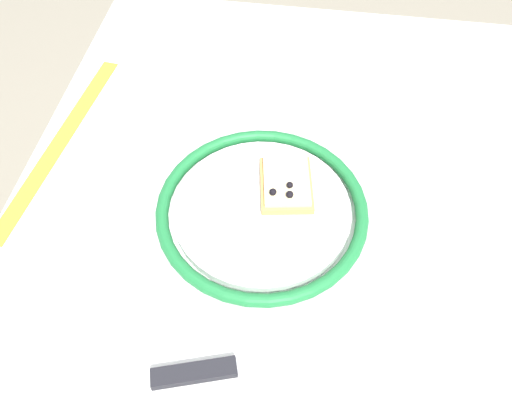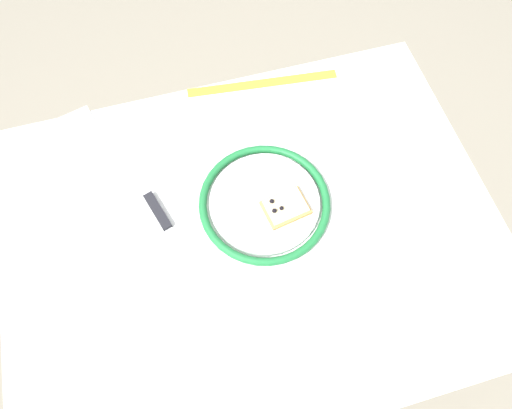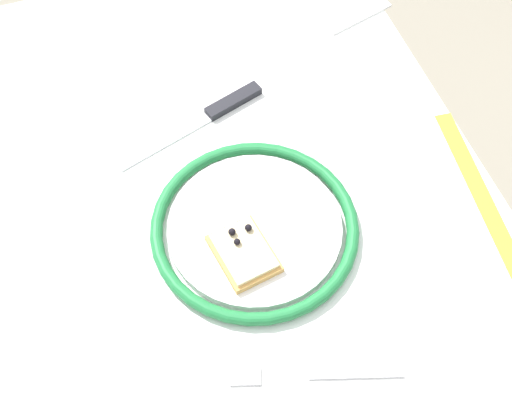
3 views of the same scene
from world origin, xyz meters
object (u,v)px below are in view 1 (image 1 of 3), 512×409
at_px(measuring_tape, 59,141).
at_px(fork, 278,104).
at_px(plate, 261,210).
at_px(knife, 224,368).
at_px(dining_table, 291,282).
at_px(pizza_slice_near, 285,184).

bearing_deg(measuring_tape, fork, 118.07).
relative_size(plate, knife, 1.15).
bearing_deg(plate, knife, -2.81).
distance_m(knife, measuring_tape, 0.41).
distance_m(dining_table, fork, 0.27).
xyz_separation_m(fork, measuring_tape, (0.12, -0.30, -0.00)).
bearing_deg(fork, pizza_slice_near, 9.95).
relative_size(fork, measuring_tape, 0.55).
bearing_deg(fork, measuring_tape, -68.00).
height_order(plate, fork, plate).
relative_size(knife, fork, 1.19).
relative_size(pizza_slice_near, measuring_tape, 0.27).
relative_size(knife, measuring_tape, 0.66).
distance_m(pizza_slice_near, measuring_tape, 0.33).
distance_m(dining_table, measuring_tape, 0.38).
bearing_deg(measuring_tape, knife, 51.60).
xyz_separation_m(dining_table, plate, (-0.04, -0.05, 0.11)).
bearing_deg(knife, measuring_tape, -134.47).
relative_size(plate, fork, 1.37).
bearing_deg(dining_table, pizza_slice_near, -163.78).
height_order(knife, fork, knife).
height_order(pizza_slice_near, measuring_tape, pizza_slice_near).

